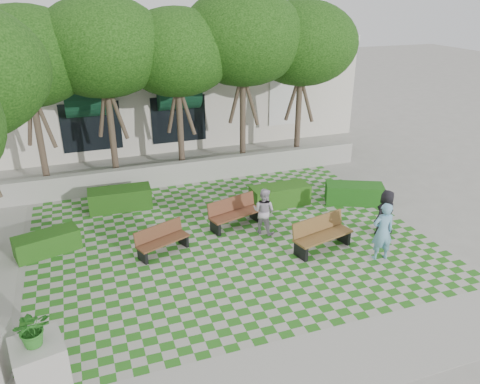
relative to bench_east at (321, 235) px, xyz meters
name	(u,v)px	position (x,y,z in m)	size (l,w,h in m)	color
ground	(241,256)	(-2.44, 0.39, -0.49)	(90.00, 90.00, 0.00)	gray
lawn	(230,240)	(-2.44, 1.39, -0.48)	(12.00, 12.00, 0.00)	#2B721E
sidewalk_south	(316,367)	(-2.44, -4.31, -0.48)	(16.00, 2.00, 0.01)	#9E9B93
retaining_wall	(190,171)	(-2.44, 6.59, -0.04)	(15.00, 0.36, 0.90)	#9E9B93
bench_east	(321,235)	(0.00, 0.00, 0.00)	(2.02, 1.07, 1.01)	brown
bench_mid	(234,213)	(-1.99, 2.31, -0.02)	(1.93, 1.10, 0.96)	#59301E
bench_west	(162,240)	(-4.59, 1.41, -0.07)	(1.71, 1.12, 0.86)	#522F1C
hedge_east	(354,194)	(2.78, 2.57, -0.13)	(2.06, 0.82, 0.72)	#194F15
hedge_midright	(280,195)	(0.11, 3.32, -0.11)	(2.14, 0.85, 0.75)	#224F15
hedge_midleft	(120,199)	(-5.42, 4.97, -0.10)	(2.19, 0.87, 0.77)	#1C4412
hedge_west	(47,243)	(-7.84, 2.55, -0.16)	(1.84, 0.74, 0.65)	#1D4913
planter_front	(38,355)	(-7.84, -2.80, 0.21)	(1.14, 1.14, 1.73)	#9E9B93
person_blue	(383,231)	(1.36, -1.08, 0.41)	(0.66, 0.43, 1.80)	#6DA7C7
person_dark	(386,213)	(2.33, 0.11, 0.28)	(0.75, 0.49, 1.54)	black
person_white	(264,211)	(-1.25, 1.56, 0.28)	(0.75, 0.58, 1.54)	#C0B4C6
tree_row	(134,55)	(-4.30, 6.34, 4.69)	(17.70, 13.40, 7.41)	#47382B
building	(170,84)	(-1.51, 14.47, 2.03)	(18.00, 8.92, 5.15)	beige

